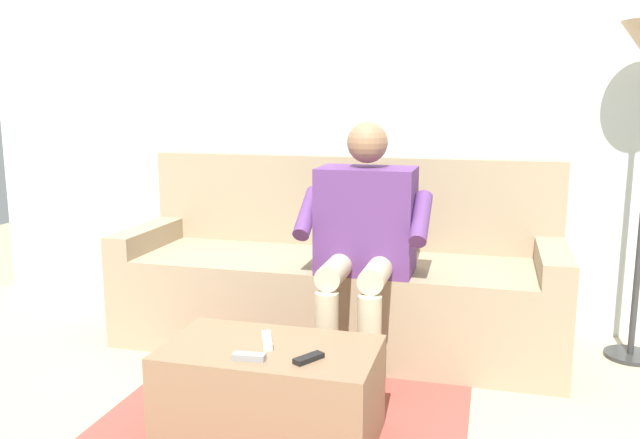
% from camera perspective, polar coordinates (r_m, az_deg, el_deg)
% --- Properties ---
extents(ground_plane, '(8.00, 8.00, 0.00)m').
position_cam_1_polar(ground_plane, '(2.81, -1.96, -15.54)').
color(ground_plane, tan).
extents(back_wall, '(4.70, 0.06, 2.56)m').
position_cam_1_polar(back_wall, '(3.66, 3.34, 11.21)').
color(back_wall, silver).
rests_on(back_wall, ground).
extents(couch, '(2.21, 0.76, 0.94)m').
position_cam_1_polar(couch, '(3.36, 1.67, -5.32)').
color(couch, '#9E896B').
rests_on(couch, ground).
extents(coffee_table, '(0.77, 0.45, 0.36)m').
position_cam_1_polar(coffee_table, '(2.45, -4.36, -15.03)').
color(coffee_table, '#8C6B4C').
rests_on(coffee_table, ground).
extents(person_solo_seated, '(0.59, 0.56, 1.14)m').
position_cam_1_polar(person_solo_seated, '(2.91, 3.87, -1.07)').
color(person_solo_seated, '#5B3370').
rests_on(person_solo_seated, ground).
extents(remote_black, '(0.09, 0.12, 0.02)m').
position_cam_1_polar(remote_black, '(2.25, -1.01, -12.11)').
color(remote_black, black).
rests_on(remote_black, coffee_table).
extents(remote_gray, '(0.12, 0.05, 0.02)m').
position_cam_1_polar(remote_gray, '(2.27, -6.26, -11.92)').
color(remote_gray, gray).
rests_on(remote_gray, coffee_table).
extents(remote_white, '(0.09, 0.15, 0.03)m').
position_cam_1_polar(remote_white, '(2.40, -4.70, -10.56)').
color(remote_white, white).
rests_on(remote_white, coffee_table).
extents(floor_rug, '(1.40, 1.61, 0.01)m').
position_cam_1_polar(floor_rug, '(2.63, -3.37, -17.39)').
color(floor_rug, '#9E473D').
rests_on(floor_rug, ground).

